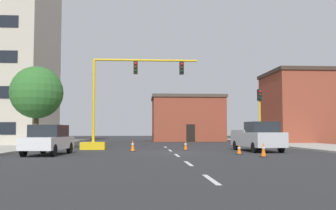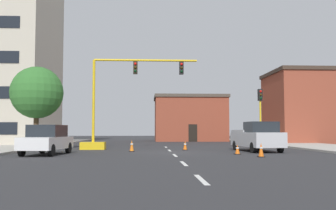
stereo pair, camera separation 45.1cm
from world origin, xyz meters
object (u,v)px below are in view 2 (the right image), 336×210
(traffic_cone_roadside_b, at_px, (185,145))
(traffic_cone_roadside_d, at_px, (237,149))
(traffic_cone_roadside_c, at_px, (261,150))
(traffic_light_pole_right, at_px, (260,105))
(tree_left_near, at_px, (37,93))
(sedan_white_near_left, at_px, (47,139))
(pickup_truck_silver, at_px, (257,137))
(traffic_cone_roadside_a, at_px, (132,146))
(traffic_signal_gantry, at_px, (108,120))

(traffic_cone_roadside_b, bearing_deg, traffic_cone_roadside_d, -63.47)
(traffic_cone_roadside_c, bearing_deg, traffic_light_pole_right, 73.76)
(tree_left_near, xyz_separation_m, sedan_white_near_left, (2.25, -5.75, -3.29))
(pickup_truck_silver, relative_size, traffic_cone_roadside_b, 8.19)
(sedan_white_near_left, relative_size, traffic_cone_roadside_b, 6.89)
(tree_left_near, distance_m, traffic_cone_roadside_a, 8.40)
(traffic_light_pole_right, distance_m, traffic_cone_roadside_d, 9.86)
(traffic_cone_roadside_b, bearing_deg, traffic_cone_roadside_c, -66.50)
(traffic_signal_gantry, relative_size, traffic_cone_roadside_d, 14.61)
(traffic_signal_gantry, bearing_deg, tree_left_near, -174.39)
(pickup_truck_silver, distance_m, traffic_cone_roadside_c, 5.89)
(sedan_white_near_left, height_order, traffic_cone_roadside_c, sedan_white_near_left)
(pickup_truck_silver, distance_m, traffic_cone_roadside_d, 3.95)
(traffic_signal_gantry, distance_m, traffic_cone_roadside_c, 12.82)
(traffic_signal_gantry, relative_size, tree_left_near, 1.43)
(traffic_light_pole_right, distance_m, traffic_cone_roadside_b, 7.93)
(traffic_cone_roadside_b, height_order, traffic_cone_roadside_d, traffic_cone_roadside_b)
(traffic_signal_gantry, distance_m, traffic_cone_roadside_b, 6.13)
(traffic_cone_roadside_a, bearing_deg, traffic_cone_roadside_c, -39.90)
(sedan_white_near_left, height_order, traffic_cone_roadside_b, sedan_white_near_left)
(traffic_cone_roadside_d, bearing_deg, traffic_signal_gantry, 141.78)
(traffic_cone_roadside_c, relative_size, traffic_cone_roadside_d, 1.31)
(traffic_signal_gantry, height_order, tree_left_near, traffic_signal_gantry)
(traffic_cone_roadside_a, relative_size, traffic_cone_roadside_d, 1.32)
(pickup_truck_silver, distance_m, traffic_cone_roadside_a, 8.50)
(traffic_cone_roadside_a, bearing_deg, tree_left_near, 160.52)
(traffic_cone_roadside_b, bearing_deg, tree_left_near, 175.83)
(traffic_signal_gantry, bearing_deg, traffic_cone_roadside_c, -44.80)
(traffic_cone_roadside_b, distance_m, traffic_cone_roadside_d, 5.85)
(traffic_signal_gantry, height_order, sedan_white_near_left, traffic_signal_gantry)
(traffic_cone_roadside_a, xyz_separation_m, traffic_cone_roadside_b, (3.77, 1.71, -0.06))
(traffic_cone_roadside_a, bearing_deg, traffic_signal_gantry, 122.38)
(traffic_cone_roadside_b, bearing_deg, traffic_light_pole_right, 26.47)
(traffic_signal_gantry, xyz_separation_m, traffic_cone_roadside_a, (1.91, -3.01, -1.83))
(traffic_cone_roadside_c, bearing_deg, traffic_cone_roadside_d, 106.47)
(pickup_truck_silver, xyz_separation_m, traffic_cone_roadside_a, (-8.47, 0.24, -0.59))
(traffic_signal_gantry, distance_m, pickup_truck_silver, 10.95)
(pickup_truck_silver, bearing_deg, traffic_cone_roadside_c, -103.57)
(traffic_light_pole_right, relative_size, traffic_cone_roadside_b, 7.09)
(traffic_signal_gantry, bearing_deg, pickup_truck_silver, -17.37)
(traffic_cone_roadside_c, bearing_deg, traffic_cone_roadside_b, 113.50)
(pickup_truck_silver, distance_m, traffic_cone_roadside_b, 5.13)
(sedan_white_near_left, bearing_deg, traffic_cone_roadside_d, -1.37)
(traffic_cone_roadside_b, relative_size, traffic_cone_roadside_c, 0.87)
(traffic_signal_gantry, distance_m, traffic_cone_roadside_d, 10.73)
(pickup_truck_silver, bearing_deg, traffic_signal_gantry, 162.63)
(traffic_light_pole_right, bearing_deg, traffic_cone_roadside_b, -153.53)
(pickup_truck_silver, distance_m, sedan_white_near_left, 13.63)
(tree_left_near, bearing_deg, sedan_white_near_left, -68.62)
(traffic_signal_gantry, height_order, traffic_cone_roadside_a, traffic_signal_gantry)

